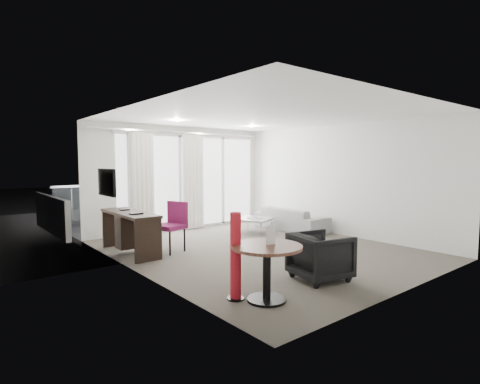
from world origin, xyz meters
TOP-DOWN VIEW (x-y plane):
  - floor at (0.00, 0.00)m, footprint 5.00×6.00m
  - ceiling at (0.00, 0.00)m, footprint 5.00×6.00m
  - wall_left at (-2.50, 0.00)m, footprint 0.00×6.00m
  - wall_right at (2.50, 0.00)m, footprint 0.00×6.00m
  - wall_front at (0.00, -3.00)m, footprint 5.00×0.00m
  - window_panel at (0.30, 2.98)m, footprint 4.00×0.02m
  - window_frame at (0.30, 2.97)m, footprint 4.10×0.06m
  - curtain_left at (-1.15, 2.82)m, footprint 0.60×0.20m
  - curtain_right at (0.25, 2.82)m, footprint 0.60×0.20m
  - curtain_track at (0.00, 2.82)m, footprint 4.80×0.04m
  - downlight_a at (-0.90, 1.60)m, footprint 0.12×0.12m
  - downlight_b at (1.20, 1.60)m, footprint 0.12×0.12m
  - desk at (-2.08, 1.32)m, footprint 0.52×1.67m
  - tv at (-2.46, 1.45)m, footprint 0.05×0.80m
  - desk_chair at (-1.46, 0.93)m, footprint 0.64×0.62m
  - round_table at (-1.74, -2.08)m, footprint 1.00×1.00m
  - menu_card at (-1.68, -2.08)m, footprint 0.13×0.05m
  - red_lamp at (-2.01, -1.80)m, footprint 0.27×0.27m
  - tub_armchair at (-0.55, -1.96)m, footprint 0.90×0.88m
  - coffee_table at (1.06, 1.37)m, footprint 1.05×1.05m
  - remote at (1.11, 1.38)m, footprint 0.06×0.17m
  - magazine at (1.07, 1.37)m, footprint 0.26×0.29m
  - sofa at (2.04, 1.07)m, footprint 0.76×1.95m
  - terrace_slab at (0.30, 4.50)m, footprint 5.60×3.00m
  - rattan_chair_a at (0.50, 4.40)m, footprint 0.66×0.66m
  - rattan_chair_b at (1.53, 4.68)m, footprint 0.68×0.68m
  - rattan_table at (1.79, 4.45)m, footprint 0.71×0.71m
  - balustrade at (0.30, 5.95)m, footprint 5.50×0.06m

SIDE VIEW (x-z plane):
  - terrace_slab at x=0.30m, z-range -0.12..0.00m
  - floor at x=0.00m, z-range 0.00..0.00m
  - coffee_table at x=1.06m, z-range 0.00..0.36m
  - rattan_table at x=1.79m, z-range 0.00..0.54m
  - sofa at x=2.04m, z-range 0.00..0.57m
  - tub_armchair at x=-0.55m, z-range 0.00..0.69m
  - round_table at x=-1.74m, z-range 0.00..0.70m
  - remote at x=1.11m, z-range 0.35..0.37m
  - magazine at x=1.07m, z-range 0.35..0.37m
  - desk at x=-2.08m, z-range 0.00..0.78m
  - rattan_chair_b at x=1.53m, z-range 0.00..0.90m
  - rattan_chair_a at x=0.50m, z-range 0.00..0.92m
  - desk_chair at x=-1.46m, z-range 0.00..0.96m
  - balustrade at x=0.30m, z-range -0.02..1.02m
  - red_lamp at x=-2.01m, z-range 0.00..1.10m
  - menu_card at x=-1.68m, z-range 0.60..0.84m
  - window_panel at x=0.30m, z-range 0.01..2.39m
  - curtain_left at x=-1.15m, z-range 0.01..2.39m
  - curtain_right at x=0.25m, z-range 0.01..2.39m
  - window_frame at x=0.30m, z-range -0.02..2.42m
  - wall_left at x=-2.50m, z-range 0.00..2.60m
  - wall_right at x=2.50m, z-range 0.00..2.60m
  - wall_front at x=0.00m, z-range 0.00..2.60m
  - tv at x=-2.46m, z-range 1.10..1.60m
  - curtain_track at x=0.00m, z-range 2.43..2.47m
  - downlight_a at x=-0.90m, z-range 2.58..2.60m
  - downlight_b at x=1.20m, z-range 2.58..2.60m
  - ceiling at x=0.00m, z-range 2.60..2.60m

